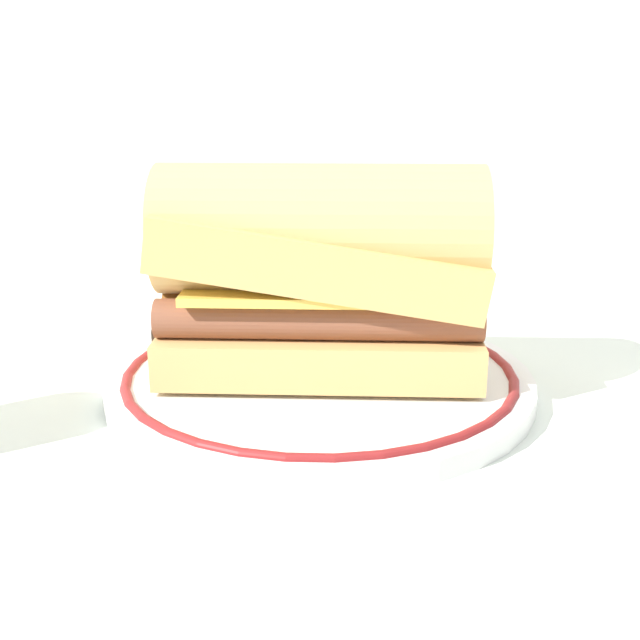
% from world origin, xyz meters
% --- Properties ---
extents(ground_plane, '(1.50, 1.50, 0.00)m').
position_xyz_m(ground_plane, '(0.00, 0.00, 0.00)').
color(ground_plane, white).
extents(plate, '(0.25, 0.25, 0.01)m').
position_xyz_m(plate, '(-0.02, -0.00, 0.01)').
color(plate, white).
rests_on(plate, ground_plane).
extents(sausage_sandwich, '(0.19, 0.11, 0.12)m').
position_xyz_m(sausage_sandwich, '(-0.02, -0.00, 0.08)').
color(sausage_sandwich, tan).
rests_on(sausage_sandwich, plate).
extents(butter_knife, '(0.03, 0.15, 0.01)m').
position_xyz_m(butter_knife, '(-0.13, 0.15, 0.00)').
color(butter_knife, silver).
rests_on(butter_knife, ground_plane).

